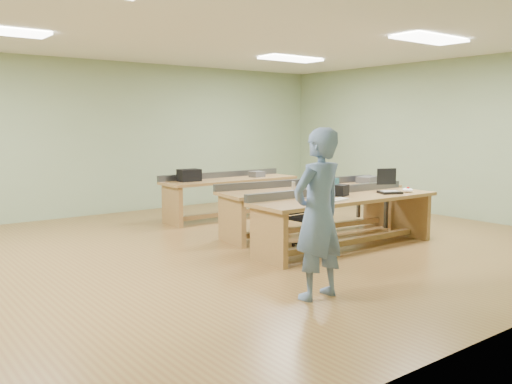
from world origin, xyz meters
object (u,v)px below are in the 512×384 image
drinks_can (293,185)px  parts_bin_teal (326,182)px  workbench_mid (311,199)px  workbench_back (230,189)px  parts_bin_grey (367,179)px  person (318,214)px  workbench_front (345,210)px  mug (305,185)px  laptop_base (390,192)px  task_chair (305,226)px  camera_bag (341,190)px

drinks_can → parts_bin_teal: bearing=-2.2°
workbench_mid → workbench_back: same height
parts_bin_grey → drinks_can: bearing=177.0°
workbench_back → person: 4.91m
workbench_front → parts_bin_teal: 1.34m
parts_bin_grey → mug: 1.44m
workbench_mid → workbench_back: 2.02m
laptop_base → workbench_mid: bearing=133.6°
person → laptop_base: (2.64, 1.23, -0.10)m
task_chair → drinks_can: bearing=58.3°
person → parts_bin_grey: person is taller
parts_bin_grey → drinks_can: drinks_can is taller
workbench_mid → person: 3.32m
workbench_mid → parts_bin_grey: 1.35m
laptop_base → parts_bin_teal: bearing=117.6°
laptop_base → task_chair: task_chair is taller
laptop_base → task_chair: (-1.14, 0.60, -0.47)m
workbench_back → drinks_can: drinks_can is taller
workbench_back → parts_bin_grey: same height
workbench_back → parts_bin_grey: 2.57m
person → drinks_can: size_ratio=15.12×
workbench_mid → laptop_base: (0.44, -1.24, 0.20)m
workbench_front → person: 2.33m
person → mug: bearing=-133.8°
parts_bin_teal → parts_bin_grey: parts_bin_teal is taller
workbench_back → task_chair: size_ratio=3.36×
laptop_base → mug: 1.36m
workbench_mid → mug: workbench_mid is taller
workbench_mid → task_chair: workbench_mid is taller
task_chair → parts_bin_grey: bearing=13.2°
laptop_base → camera_bag: size_ratio=1.31×
drinks_can → workbench_back: bearing=86.6°
workbench_mid → laptop_base: workbench_mid is taller
workbench_front → workbench_back: 3.10m
workbench_mid → parts_bin_teal: bearing=11.2°
drinks_can → workbench_mid: bearing=-9.7°
workbench_mid → workbench_back: bearing=102.5°
workbench_mid → camera_bag: 1.08m
workbench_front → laptop_base: 0.82m
workbench_front → mug: bearing=79.3°
person → drinks_can: (1.87, 2.52, -0.06)m
task_chair → parts_bin_grey: 2.17m
task_chair → person: bearing=-132.8°
parts_bin_grey → drinks_can: size_ratio=3.52×
drinks_can → mug: bearing=-13.0°
parts_bin_teal → person: bearing=-135.7°
workbench_front → mug: size_ratio=22.62×
laptop_base → workbench_back: bearing=125.3°
person → parts_bin_grey: (3.53, 2.43, -0.07)m
workbench_mid → parts_bin_teal: size_ratio=8.56×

